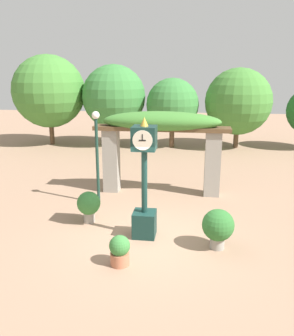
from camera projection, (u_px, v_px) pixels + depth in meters
The scene contains 8 objects.
ground_plane at pixel (147, 237), 9.48m from camera, with size 60.00×60.00×0.00m, color #9E7A60.
pedestal_clock at pixel (144, 183), 9.17m from camera, with size 0.60×0.64×3.19m.
pergola at pixel (161, 133), 12.38m from camera, with size 4.76×1.14×2.95m.
potted_plant_near_left at pixel (218, 226), 8.74m from camera, with size 0.79×0.79×1.02m.
potted_plant_near_right at pixel (120, 250), 8.04m from camera, with size 0.48×0.48×0.71m.
potted_plant_far_left at pixel (89, 204), 10.29m from camera, with size 0.68×0.68×0.93m.
lamp_post at pixel (97, 146), 11.42m from camera, with size 0.25×0.25×3.07m.
tree_line at pixel (143, 98), 20.37m from camera, with size 18.43×4.37×5.25m.
Camera 1 is at (1.17, -8.58, 4.27)m, focal length 38.00 mm.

